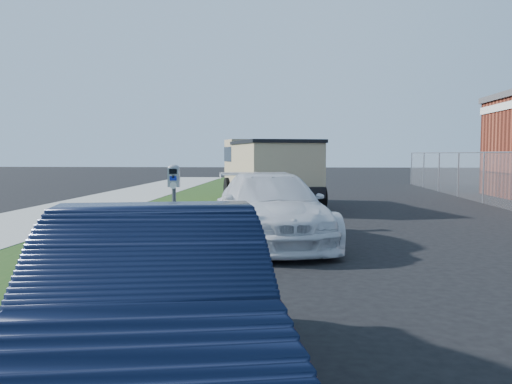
# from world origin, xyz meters

# --- Properties ---
(ground) EXTENTS (120.00, 120.00, 0.00)m
(ground) POSITION_xyz_m (0.00, 0.00, 0.00)
(ground) COLOR black
(ground) RESTS_ON ground
(streetside) EXTENTS (6.12, 50.00, 0.15)m
(streetside) POSITION_xyz_m (-5.57, 2.00, 0.07)
(streetside) COLOR gray
(streetside) RESTS_ON ground
(parking_meter) EXTENTS (0.20, 0.14, 1.44)m
(parking_meter) POSITION_xyz_m (-2.64, -0.77, 1.18)
(parking_meter) COLOR #3F4247
(parking_meter) RESTS_ON ground
(white_wagon) EXTENTS (2.92, 5.02, 1.37)m
(white_wagon) POSITION_xyz_m (-1.10, 1.05, 0.68)
(white_wagon) COLOR silver
(white_wagon) RESTS_ON ground
(navy_sedan) EXTENTS (2.34, 4.39, 1.37)m
(navy_sedan) POSITION_xyz_m (-1.59, -6.02, 0.69)
(navy_sedan) COLOR black
(navy_sedan) RESTS_ON ground
(dump_truck) EXTENTS (3.69, 6.14, 2.27)m
(dump_truck) POSITION_xyz_m (-1.59, 8.59, 1.28)
(dump_truck) COLOR black
(dump_truck) RESTS_ON ground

